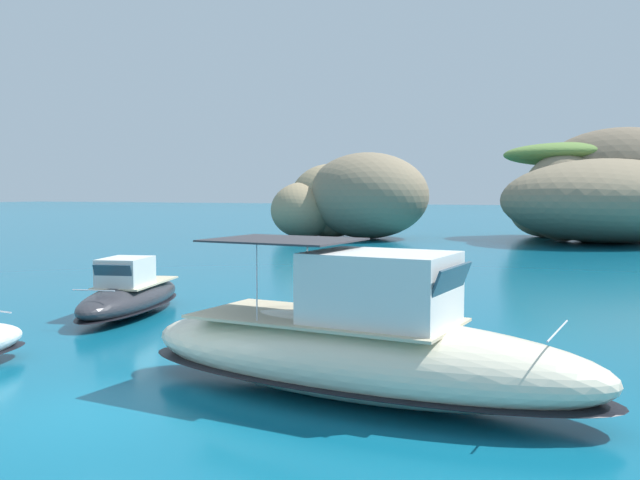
{
  "coord_description": "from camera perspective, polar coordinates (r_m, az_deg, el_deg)",
  "views": [
    {
      "loc": [
        9.12,
        -10.71,
        4.34
      ],
      "look_at": [
        -1.47,
        14.82,
        2.36
      ],
      "focal_mm": 39.01,
      "sensor_mm": 36.0,
      "label": 1
    }
  ],
  "objects": [
    {
      "name": "motorboat_charcoal",
      "position": [
        25.12,
        -15.33,
        -4.43
      ],
      "size": [
        3.59,
        7.18,
        2.04
      ],
      "color": "#2D2D33",
      "rests_on": "ground"
    },
    {
      "name": "islet_small",
      "position": [
        63.29,
        2.52,
        3.41
      ],
      "size": [
        16.72,
        16.28,
        7.77
      ],
      "color": "#84755B",
      "rests_on": "ground"
    },
    {
      "name": "ground_plane",
      "position": [
        14.72,
        -17.54,
        -13.25
      ],
      "size": [
        400.0,
        400.0,
        0.0
      ],
      "primitive_type": "plane",
      "color": "#0C5B7A"
    },
    {
      "name": "islet_large",
      "position": [
        64.78,
        22.34,
        3.66
      ],
      "size": [
        24.49,
        25.78,
        9.86
      ],
      "color": "#84755B",
      "rests_on": "ground"
    },
    {
      "name": "motorboat_cream",
      "position": [
        14.71,
        3.27,
        -8.88
      ],
      "size": [
        10.72,
        4.11,
        3.28
      ],
      "color": "beige",
      "rests_on": "ground"
    }
  ]
}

